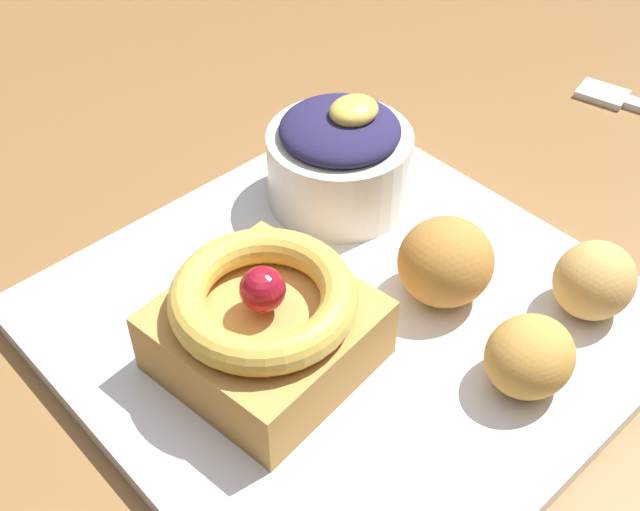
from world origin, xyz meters
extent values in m
cube|color=brown|center=(0.00, 0.00, 0.71)|extent=(1.30, 1.03, 0.04)
cylinder|color=brown|center=(0.56, 0.42, 0.34)|extent=(0.07, 0.07, 0.69)
cube|color=white|center=(0.07, -0.11, 0.74)|extent=(0.28, 0.28, 0.01)
cube|color=#C68E47|center=(0.02, -0.11, 0.76)|extent=(0.10, 0.10, 0.04)
torus|color=#E5BC4C|center=(0.02, -0.11, 0.79)|extent=(0.10, 0.10, 0.02)
sphere|color=maroon|center=(0.02, -0.11, 0.79)|extent=(0.02, 0.02, 0.02)
cylinder|color=silver|center=(0.14, -0.04, 0.77)|extent=(0.09, 0.09, 0.05)
ellipsoid|color=#28234C|center=(0.14, -0.04, 0.79)|extent=(0.07, 0.07, 0.02)
ellipsoid|color=#E5CC56|center=(0.14, -0.04, 0.80)|extent=(0.03, 0.03, 0.01)
ellipsoid|color=tan|center=(0.17, -0.19, 0.76)|extent=(0.04, 0.04, 0.04)
ellipsoid|color=#BC7F38|center=(0.12, -0.13, 0.77)|extent=(0.05, 0.05, 0.05)
ellipsoid|color=gold|center=(0.11, -0.20, 0.76)|extent=(0.05, 0.04, 0.04)
cube|color=silver|center=(0.37, -0.08, 0.73)|extent=(0.03, 0.04, 0.00)
camera|label=1|loc=(-0.13, -0.31, 1.06)|focal=45.30mm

